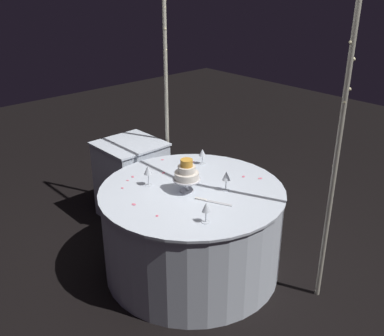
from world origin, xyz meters
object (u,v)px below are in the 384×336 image
Objects in this scene: tiered_cake at (187,173)px; wine_glass_3 at (148,171)px; main_table at (192,230)px; cake_knife at (211,201)px; wine_glass_1 at (206,208)px; decorative_arch at (239,78)px; wine_glass_2 at (226,176)px; wine_glass_0 at (202,153)px; side_table at (132,180)px.

wine_glass_3 is (-0.29, -0.16, -0.02)m from tiered_cake.
main_table is at bearing 35.48° from wine_glass_3.
wine_glass_1 is at bearing -51.60° from cake_knife.
cake_knife is (0.26, 0.02, -0.15)m from tiered_cake.
decorative_arch reaches higher than tiered_cake.
tiered_cake is at bearing 28.97° from wine_glass_3.
wine_glass_2 is at bearing 104.93° from cake_knife.
decorative_arch is at bearing 120.70° from wine_glass_2.
wine_glass_0 is 0.83× the size of wine_glass_3.
cake_knife is (0.06, -0.22, -0.12)m from wine_glass_2.
decorative_arch is 0.79m from wine_glass_2.
main_table is at bearing -135.49° from wine_glass_2.
main_table is 8.58× the size of wine_glass_3.
tiered_cake is 0.55m from wine_glass_0.
wine_glass_2 reaches higher than side_table.
tiered_cake is 0.33m from wine_glass_3.
wine_glass_2 is at bearing 44.51° from main_table.
wine_glass_1 is at bearing -42.27° from wine_glass_0.
decorative_arch is 3.10× the size of side_table.
wine_glass_2 is (0.19, 0.19, 0.50)m from main_table.
decorative_arch is 1.67× the size of main_table.
wine_glass_1 is 0.73m from wine_glass_3.
wine_glass_3 is (-0.73, 0.06, 0.02)m from wine_glass_1.
tiered_cake reaches higher than wine_glass_0.
wine_glass_2 is (0.19, -0.32, -0.70)m from decorative_arch.
main_table is at bearing 148.31° from wine_glass_1.
wine_glass_0 is 0.62m from wine_glass_3.
tiered_cake reaches higher than main_table.
main_table is at bearing -8.80° from side_table.
tiered_cake is (-0.01, -0.56, -0.66)m from decorative_arch.
main_table is 5.35× the size of cake_knife.
decorative_arch is 17.32× the size of wine_glass_0.
side_table is 5.27× the size of wine_glass_1.
tiered_cake reaches higher than cake_knife.
wine_glass_1 is 0.32m from cake_knife.
main_table is 0.71m from wine_glass_1.
tiered_cake is at bearing -97.59° from main_table.
wine_glass_1 is at bearing -15.99° from side_table.
wine_glass_1 is (0.75, -0.68, 0.01)m from wine_glass_0.
cake_knife is at bearing 128.40° from wine_glass_1.
tiered_cake reaches higher than wine_glass_2.
side_table is 4.63× the size of wine_glass_3.
wine_glass_3 is at bearing -162.28° from cake_knife.
wine_glass_0 is at bearing -162.79° from decorative_arch.
wine_glass_0 is at bearing 123.52° from tiered_cake.
side_table is at bearing 171.35° from cake_knife.
wine_glass_2 reaches higher than wine_glass_0.
tiered_cake is at bearing -176.62° from cake_knife.
wine_glass_0 is (0.78, 0.24, 0.46)m from side_table.
cake_knife is (0.54, 0.17, -0.13)m from wine_glass_3.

